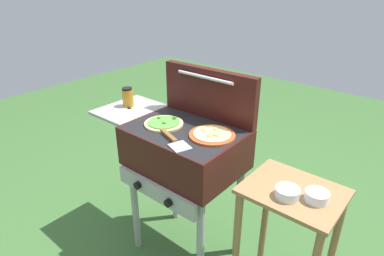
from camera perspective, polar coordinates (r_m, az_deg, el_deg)
name	(u,v)px	position (r m, az deg, el deg)	size (l,w,h in m)	color
ground_plane	(186,248)	(2.37, -0.99, -20.21)	(8.00, 8.00, 0.00)	#38602D
grill	(183,151)	(1.90, -1.56, -3.96)	(0.96, 0.53, 0.90)	#38110F
grill_lid_open	(209,93)	(1.93, 2.97, 6.04)	(0.63, 0.09, 0.30)	#38110F
pizza_veggie	(164,123)	(1.89, -4.93, 0.84)	(0.22, 0.22, 0.03)	#E0C17F
pizza_cheese	(212,135)	(1.75, 3.52, -1.16)	(0.25, 0.25, 0.04)	#C64723
sauce_jar	(128,97)	(2.17, -11.15, 5.32)	(0.07, 0.07, 0.12)	#B77A1E
spatula	(173,140)	(1.70, -3.37, -2.09)	(0.26, 0.14, 0.02)	#B7BABF
prep_table	(287,229)	(1.73, 16.33, -16.51)	(0.44, 0.36, 0.79)	olive
topping_bowl_near	(317,197)	(1.55, 20.92, -11.12)	(0.10, 0.10, 0.04)	silver
topping_bowl_far	(287,193)	(1.53, 16.30, -10.85)	(0.11, 0.11, 0.04)	silver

